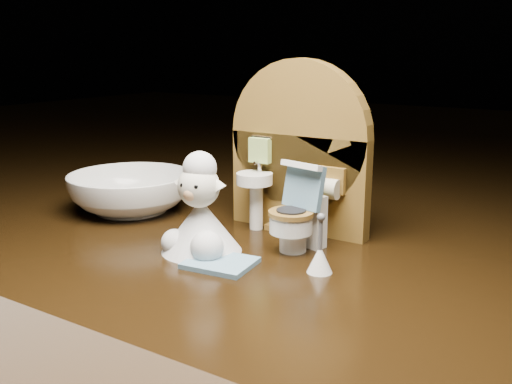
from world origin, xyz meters
TOP-DOWN VIEW (x-y plane):
  - backdrop_panel at (-0.00, 0.06)m, footprint 0.13×0.05m
  - toy_toilet at (0.02, 0.02)m, footprint 0.04×0.05m
  - bath_mat at (-0.01, -0.04)m, footprint 0.05×0.05m
  - toilet_brush at (0.06, -0.02)m, footprint 0.02×0.02m
  - plush_lamb at (-0.04, -0.03)m, footprint 0.06×0.06m
  - ceramic_bowl at (-0.17, 0.03)m, footprint 0.13×0.13m

SIDE VIEW (x-z plane):
  - bath_mat at x=-0.01m, z-range 0.00..0.00m
  - toilet_brush at x=0.06m, z-range -0.01..0.03m
  - ceramic_bowl at x=-0.17m, z-range 0.00..0.04m
  - toy_toilet at x=0.02m, z-range -0.01..0.06m
  - plush_lamb at x=-0.04m, z-range -0.01..0.07m
  - backdrop_panel at x=0.00m, z-range -0.01..0.14m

